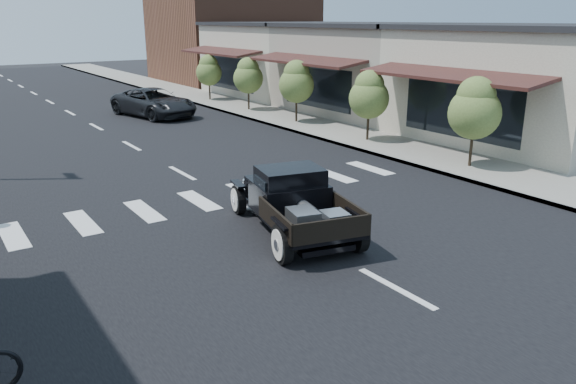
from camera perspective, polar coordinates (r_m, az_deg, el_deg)
ground at (r=13.09m, az=1.70°, el=-4.88°), size 120.00×120.00×0.00m
road at (r=26.31m, az=-17.72°, el=5.64°), size 14.00×80.00×0.02m
road_markings at (r=21.65m, az=-13.88°, el=3.56°), size 12.00×60.00×0.06m
sidewalk_right at (r=29.73m, az=-1.77°, el=7.82°), size 3.00×80.00×0.15m
storefront_near at (r=26.20m, az=24.29°, el=9.87°), size 10.00×9.00×4.50m
storefront_mid at (r=31.89m, az=10.36°, el=12.14°), size 10.00×9.00×4.50m
storefront_far at (r=38.85m, az=0.90°, el=13.27°), size 10.00×9.00×4.50m
far_building_right at (r=47.58m, az=-5.71°, el=15.42°), size 11.00×10.00×7.00m
small_tree_a at (r=19.71m, az=18.32°, el=6.61°), size 1.73×1.73×2.88m
small_tree_b at (r=23.22m, az=8.19°, el=8.58°), size 1.63×1.63×2.71m
small_tree_c at (r=27.22m, az=0.86°, el=10.10°), size 1.68×1.68×2.81m
small_tree_d at (r=31.08m, az=-4.05°, el=10.84°), size 1.61×1.61×2.69m
small_tree_e at (r=35.31m, az=-8.02°, el=11.40°), size 1.56×1.56×2.59m
hotrod_pickup at (r=13.28m, az=0.54°, el=-0.91°), size 3.09×4.94×1.59m
second_car at (r=30.39m, az=-13.46°, el=8.80°), size 3.50×5.59×1.44m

